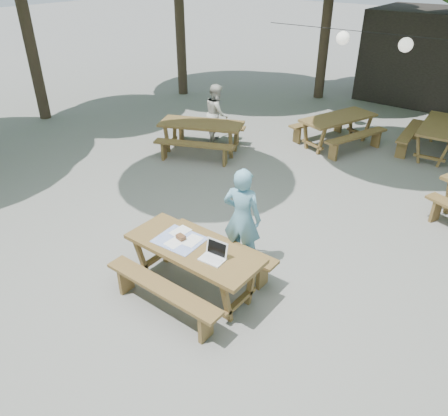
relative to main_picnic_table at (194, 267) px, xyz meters
name	(u,v)px	position (x,y,z in m)	size (l,w,h in m)	color
ground	(272,246)	(0.33, 1.62, -0.39)	(80.00, 80.00, 0.00)	slate
main_picnic_table	(194,267)	(0.00, 0.00, 0.00)	(2.00, 1.58, 0.75)	brown
picnic_table_nw	(202,137)	(-3.25, 4.00, 0.00)	(2.38, 2.22, 0.75)	brown
picnic_table_far_w	(337,130)	(-0.81, 6.46, 0.00)	(2.12, 2.32, 0.75)	brown
picnic_table_far_e	(437,139)	(1.37, 7.43, 0.00)	(1.75, 2.07, 0.75)	brown
woman	(242,218)	(0.17, 0.93, 0.44)	(0.60, 0.39, 1.65)	#6BA9C4
second_person	(217,113)	(-3.41, 4.81, 0.35)	(0.72, 0.56, 1.48)	silver
laptop	(214,254)	(0.40, -0.02, 0.42)	(0.35, 0.28, 0.24)	white
tabletop_clutter	(180,239)	(-0.26, 0.01, 0.37)	(0.68, 0.61, 0.08)	blue
paper_lanterns	(406,45)	(0.14, 7.62, 2.02)	(9.00, 0.34, 0.38)	black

